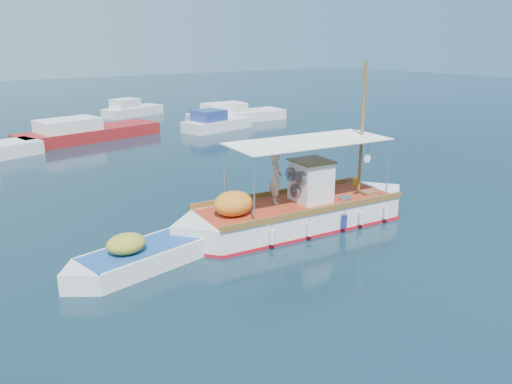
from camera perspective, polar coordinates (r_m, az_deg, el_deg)
ground at (r=19.21m, az=3.45°, el=-3.41°), size 160.00×160.00×0.00m
fishing_caique at (r=18.62m, az=4.77°, el=-2.33°), size 10.03×3.45×6.14m
dinghy at (r=15.88m, az=-12.42°, el=-7.21°), size 5.61×2.36×1.39m
bg_boat_n at (r=36.66m, az=-18.93°, el=6.39°), size 10.15×4.58×1.80m
bg_boat_ne at (r=38.74m, az=-4.66°, el=7.78°), size 5.75×3.30×1.80m
bg_boat_e at (r=42.97m, az=-2.48°, el=8.74°), size 8.59×2.84×1.80m
bg_boat_far_n at (r=47.32m, az=-14.04°, el=9.03°), size 5.94×3.74×1.80m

